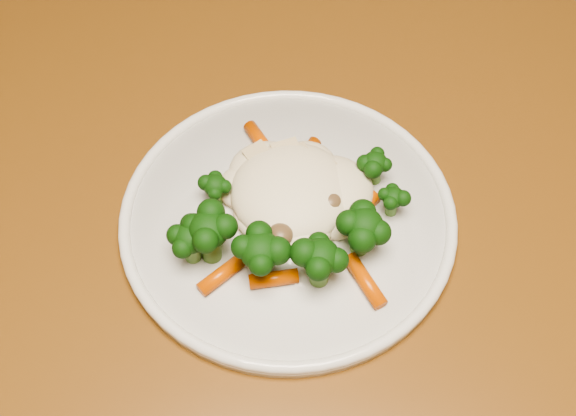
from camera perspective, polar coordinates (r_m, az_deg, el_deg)
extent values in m
cube|color=brown|center=(0.64, -1.48, -1.54)|extent=(1.17, 0.82, 0.04)
cube|color=brown|center=(1.27, -18.70, 5.86)|extent=(0.06, 0.06, 0.71)
cylinder|color=white|center=(0.61, 0.00, -0.78)|extent=(0.28, 0.28, 0.01)
ellipsoid|color=#FCEFCA|center=(0.60, 0.31, 1.93)|extent=(0.12, 0.11, 0.05)
ellipsoid|color=black|center=(0.57, -7.60, -2.97)|extent=(0.04, 0.04, 0.04)
ellipsoid|color=black|center=(0.56, -2.16, -4.11)|extent=(0.05, 0.05, 0.05)
ellipsoid|color=black|center=(0.56, 2.51, -4.53)|extent=(0.05, 0.05, 0.04)
ellipsoid|color=black|center=(0.57, 5.94, -2.08)|extent=(0.05, 0.05, 0.04)
ellipsoid|color=black|center=(0.60, 8.25, 0.40)|extent=(0.03, 0.03, 0.03)
ellipsoid|color=black|center=(0.62, 6.81, 3.07)|extent=(0.03, 0.03, 0.03)
ellipsoid|color=black|center=(0.61, -5.71, 1.32)|extent=(0.03, 0.03, 0.03)
ellipsoid|color=black|center=(0.57, -6.16, -2.44)|extent=(0.05, 0.05, 0.05)
cylinder|color=#E15905|center=(0.65, -2.02, 5.08)|extent=(0.04, 0.05, 0.01)
cylinder|color=#E15905|center=(0.64, 1.31, 4.00)|extent=(0.02, 0.04, 0.01)
cylinder|color=#E15905|center=(0.62, 5.54, 1.69)|extent=(0.04, 0.03, 0.01)
cylinder|color=#E15905|center=(0.60, -6.45, -1.31)|extent=(0.01, 0.04, 0.01)
cylinder|color=#E15905|center=(0.57, -5.32, -5.30)|extent=(0.03, 0.04, 0.01)
cylinder|color=#E15905|center=(0.57, -1.14, -5.61)|extent=(0.04, 0.03, 0.01)
cylinder|color=#E15905|center=(0.57, 6.12, -5.74)|extent=(0.04, 0.04, 0.01)
cylinder|color=#E15905|center=(0.59, 2.07, 0.58)|extent=(0.02, 0.05, 0.01)
ellipsoid|color=brown|center=(0.59, 0.87, 1.03)|extent=(0.03, 0.03, 0.02)
ellipsoid|color=brown|center=(0.59, 3.28, 0.50)|extent=(0.02, 0.02, 0.01)
ellipsoid|color=brown|center=(0.59, -2.05, 0.83)|extent=(0.02, 0.02, 0.02)
ellipsoid|color=brown|center=(0.57, -0.62, -2.11)|extent=(0.02, 0.02, 0.01)
cube|color=beige|center=(0.62, 0.65, 4.01)|extent=(0.03, 0.03, 0.01)
cube|color=beige|center=(0.62, 2.64, 3.30)|extent=(0.03, 0.02, 0.01)
cube|color=beige|center=(0.62, -2.50, 4.31)|extent=(0.02, 0.02, 0.01)
cube|color=beige|center=(0.62, -0.18, 4.47)|extent=(0.03, 0.03, 0.01)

